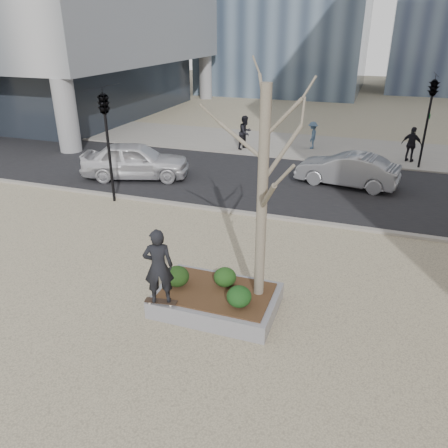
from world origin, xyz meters
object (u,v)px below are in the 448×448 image
(skateboarder, at_px, (158,267))
(police_car, at_px, (136,160))
(planter, at_px, (217,300))
(skateboard, at_px, (161,302))

(skateboarder, distance_m, police_car, 11.15)
(planter, xyz_separation_m, skateboard, (-1.10, -0.88, 0.26))
(planter, bearing_deg, police_car, 129.81)
(skateboard, bearing_deg, police_car, 114.04)
(skateboard, height_order, police_car, police_car)
(police_car, bearing_deg, skateboarder, -164.86)
(planter, height_order, skateboarder, skateboarder)
(planter, height_order, police_car, police_car)
(planter, bearing_deg, skateboarder, -141.34)
(skateboard, xyz_separation_m, skateboarder, (-0.00, -0.00, 0.98))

